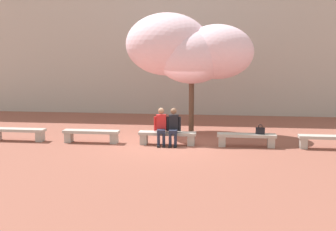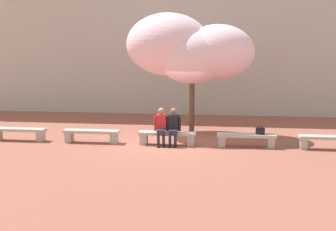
{
  "view_description": "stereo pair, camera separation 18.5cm",
  "coord_description": "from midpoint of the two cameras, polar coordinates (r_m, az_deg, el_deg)",
  "views": [
    {
      "loc": [
        1.95,
        -15.85,
        3.52
      ],
      "look_at": [
        0.0,
        0.2,
        1.0
      ],
      "focal_mm": 50.0,
      "sensor_mm": 36.0,
      "label": 1
    },
    {
      "loc": [
        2.13,
        -15.82,
        3.52
      ],
      "look_at": [
        0.0,
        0.2,
        1.0
      ],
      "focal_mm": 50.0,
      "sensor_mm": 36.0,
      "label": 2
    }
  ],
  "objects": [
    {
      "name": "ground_plane",
      "position": [
        16.35,
        -0.41,
        -3.57
      ],
      "size": [
        100.0,
        100.0,
        0.0
      ],
      "primitive_type": "plane",
      "color": "#8E5142"
    },
    {
      "name": "stone_bench_near_west",
      "position": [
        16.85,
        -9.65,
        -2.26
      ],
      "size": [
        2.0,
        0.42,
        0.45
      ],
      "color": "#ADA89E",
      "rests_on": "ground"
    },
    {
      "name": "handbag",
      "position": [
        16.15,
        10.86,
        -1.79
      ],
      "size": [
        0.3,
        0.15,
        0.34
      ],
      "color": "black",
      "rests_on": "stone_bench_near_east"
    },
    {
      "name": "stone_bench_west_end",
      "position": [
        17.81,
        -18.09,
        -1.97
      ],
      "size": [
        2.0,
        0.42,
        0.45
      ],
      "color": "#ADA89E",
      "rests_on": "ground"
    },
    {
      "name": "building_facade",
      "position": [
        24.97,
        2.28,
        12.08
      ],
      "size": [
        28.0,
        4.0,
        9.85
      ],
      "primitive_type": "cube",
      "color": "#B7B2A8",
      "rests_on": "ground"
    },
    {
      "name": "cherry_tree_main",
      "position": [
        18.07,
        2.04,
        8.02
      ],
      "size": [
        4.92,
        3.25,
        4.67
      ],
      "color": "#513828",
      "rests_on": "ground"
    },
    {
      "name": "stone_bench_east_end",
      "position": [
        16.51,
        18.73,
        -2.83
      ],
      "size": [
        2.0,
        0.42,
        0.45
      ],
      "color": "#ADA89E",
      "rests_on": "ground"
    },
    {
      "name": "person_seated_right",
      "position": [
        16.13,
        0.34,
        -1.21
      ],
      "size": [
        0.51,
        0.69,
        1.29
      ],
      "color": "black",
      "rests_on": "ground"
    },
    {
      "name": "person_seated_left",
      "position": [
        16.19,
        -1.17,
        -1.18
      ],
      "size": [
        0.51,
        0.71,
        1.29
      ],
      "color": "black",
      "rests_on": "ground"
    },
    {
      "name": "stone_bench_near_east",
      "position": [
        16.17,
        9.22,
        -2.71
      ],
      "size": [
        2.0,
        0.42,
        0.45
      ],
      "color": "#ADA89E",
      "rests_on": "ground"
    },
    {
      "name": "stone_bench_center",
      "position": [
        16.29,
        -0.41,
        -2.51
      ],
      "size": [
        2.0,
        0.42,
        0.45
      ],
      "color": "#ADA89E",
      "rests_on": "ground"
    }
  ]
}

